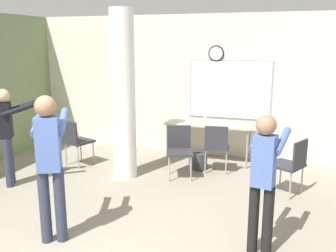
# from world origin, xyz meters

# --- Properties ---
(wall_back) EXTENTS (8.00, 0.15, 2.80)m
(wall_back) POSITION_xyz_m (0.01, 5.06, 1.40)
(wall_back) COLOR beige
(wall_back) RESTS_ON ground_plane
(support_pillar) EXTENTS (0.40, 0.40, 2.80)m
(support_pillar) POSITION_xyz_m (-0.79, 3.29, 1.40)
(support_pillar) COLOR white
(support_pillar) RESTS_ON ground_plane
(folding_table) EXTENTS (1.64, 0.61, 0.75)m
(folding_table) POSITION_xyz_m (0.39, 4.58, 0.69)
(folding_table) COLOR beige
(folding_table) RESTS_ON ground_plane
(bottle_on_table) EXTENTS (0.06, 0.06, 0.25)m
(bottle_on_table) POSITION_xyz_m (0.32, 4.52, 0.85)
(bottle_on_table) COLOR silver
(bottle_on_table) RESTS_ON folding_table
(waste_bin) EXTENTS (0.27, 0.27, 0.31)m
(waste_bin) POSITION_xyz_m (0.34, 4.03, 0.15)
(waste_bin) COLOR #38383D
(waste_bin) RESTS_ON ground_plane
(chair_table_right) EXTENTS (0.50, 0.50, 0.87)m
(chair_table_right) POSITION_xyz_m (0.66, 3.96, 0.51)
(chair_table_right) COLOR #2D2D33
(chair_table_right) RESTS_ON ground_plane
(chair_near_pillar) EXTENTS (0.56, 0.56, 0.87)m
(chair_near_pillar) POSITION_xyz_m (-1.89, 3.51, 0.51)
(chair_near_pillar) COLOR #2D2D33
(chair_near_pillar) RESTS_ON ground_plane
(chair_mid_room) EXTENTS (0.59, 0.59, 0.87)m
(chair_mid_room) POSITION_xyz_m (1.91, 3.34, 0.51)
(chair_mid_room) COLOR #2D2D33
(chair_mid_room) RESTS_ON ground_plane
(chair_table_front) EXTENTS (0.56, 0.56, 0.87)m
(chair_table_front) POSITION_xyz_m (0.10, 3.57, 0.51)
(chair_table_front) COLOR #2D2D33
(chair_table_front) RESTS_ON ground_plane
(person_playing_front) EXTENTS (0.57, 0.69, 1.71)m
(person_playing_front) POSITION_xyz_m (-0.67, 1.08, 1.01)
(person_playing_front) COLOR #2D3347
(person_playing_front) RESTS_ON ground_plane
(person_playing_side) EXTENTS (0.42, 0.64, 1.55)m
(person_playing_side) POSITION_xyz_m (1.63, 1.57, 0.91)
(person_playing_side) COLOR black
(person_playing_side) RESTS_ON ground_plane
(person_watching_back) EXTENTS (0.63, 0.54, 1.57)m
(person_watching_back) POSITION_xyz_m (-2.35, 2.33, 0.92)
(person_watching_back) COLOR #2D3347
(person_watching_back) RESTS_ON ground_plane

